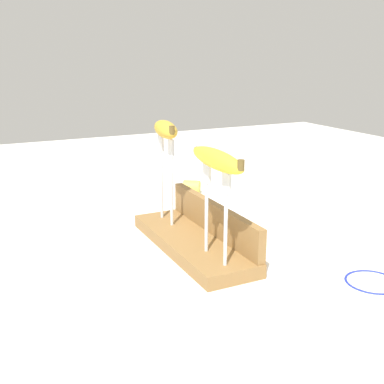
{
  "coord_description": "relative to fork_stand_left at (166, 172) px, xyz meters",
  "views": [
    {
      "loc": [
        0.87,
        -0.42,
        0.41
      ],
      "look_at": [
        0.0,
        0.0,
        0.13
      ],
      "focal_mm": 45.24,
      "sensor_mm": 36.0,
      "label": 1
    }
  ],
  "objects": [
    {
      "name": "fork_stand_right",
      "position": [
        0.24,
        0.0,
        -0.01
      ],
      "size": [
        0.1,
        0.01,
        0.18
      ],
      "color": "silver",
      "rests_on": "wooden_board"
    },
    {
      "name": "banana_raised_left",
      "position": [
        -0.0,
        0.0,
        0.1
      ],
      "size": [
        0.17,
        0.08,
        0.04
      ],
      "color": "gold",
      "rests_on": "fork_stand_left"
    },
    {
      "name": "board_backstop",
      "position": [
        0.12,
        0.06,
        -0.08
      ],
      "size": [
        0.37,
        0.02,
        0.07
      ],
      "primitive_type": "cube",
      "color": "olive",
      "rests_on": "wooden_board"
    },
    {
      "name": "banana_chunk_near",
      "position": [
        -0.27,
        0.19,
        -0.12
      ],
      "size": [
        0.06,
        0.06,
        0.04
      ],
      "color": "#DBD147",
      "rests_on": "ground"
    },
    {
      "name": "fork_stand_left",
      "position": [
        0.0,
        0.0,
        0.0
      ],
      "size": [
        0.08,
        0.01,
        0.2
      ],
      "color": "silver",
      "rests_on": "wooden_board"
    },
    {
      "name": "wire_coil",
      "position": [
        0.41,
        0.24,
        -0.14
      ],
      "size": [
        0.1,
        0.1,
        0.0
      ],
      "primitive_type": "torus",
      "color": "#1E2DA5",
      "rests_on": "ground"
    },
    {
      "name": "ground_plane",
      "position": [
        0.12,
        0.01,
        -0.15
      ],
      "size": [
        3.0,
        3.0,
        0.0
      ],
      "primitive_type": "plane",
      "color": "silver"
    },
    {
      "name": "banana_raised_right",
      "position": [
        0.24,
        0.0,
        0.08
      ],
      "size": [
        0.2,
        0.06,
        0.04
      ],
      "color": "yellow",
      "rests_on": "fork_stand_right"
    },
    {
      "name": "wooden_board",
      "position": [
        0.12,
        0.01,
        -0.13
      ],
      "size": [
        0.38,
        0.12,
        0.03
      ],
      "primitive_type": "cube",
      "color": "olive",
      "rests_on": "ground"
    },
    {
      "name": "fork_fallen_far",
      "position": [
        -0.05,
        0.19,
        -0.14
      ],
      "size": [
        0.03,
        0.16,
        0.01
      ],
      "color": "silver",
      "rests_on": "ground"
    },
    {
      "name": "fork_fallen_near",
      "position": [
        -0.07,
        0.31,
        -0.14
      ],
      "size": [
        0.17,
        0.1,
        0.01
      ],
      "color": "silver",
      "rests_on": "ground"
    }
  ]
}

